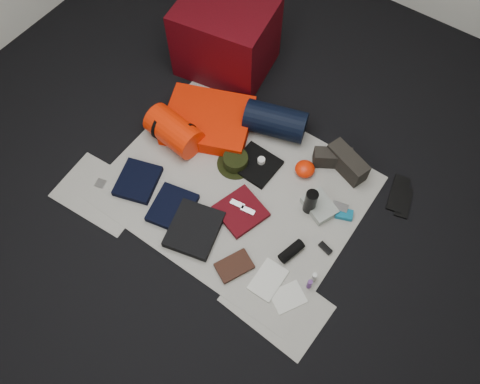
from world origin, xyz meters
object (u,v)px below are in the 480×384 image
Objects in this scene: stuff_sack at (174,131)px; paperback_book at (234,266)px; red_cabinet at (226,38)px; sleeping_pad at (208,120)px; water_bottle at (310,202)px; compact_camera at (340,208)px; navy_duffel at (275,121)px.

stuff_sack is 1.76× the size of paperback_book.
red_cabinet is 0.63m from sleeping_pad.
stuff_sack reaches higher than paperback_book.
sleeping_pad is 2.98× the size of water_bottle.
red_cabinet is 6.42× the size of compact_camera.
water_bottle is at bearing -159.86° from compact_camera.
paperback_book is (0.36, -0.99, -0.10)m from navy_duffel.
navy_duffel reaches higher than compact_camera.
red_cabinet reaches higher than navy_duffel.
stuff_sack reaches higher than water_bottle.
navy_duffel reaches higher than sleeping_pad.
compact_camera is at bearing -2.66° from sleeping_pad.
navy_duffel is at bearing -36.00° from red_cabinet.
water_bottle reaches higher than sleeping_pad.
red_cabinet is at bearing 153.12° from paperback_book.
sleeping_pad is 5.86× the size of compact_camera.
compact_camera is (1.21, 0.19, -0.09)m from stuff_sack.
paperback_book is at bearing -30.75° from stuff_sack.
navy_duffel is at bearing 42.15° from stuff_sack.
compact_camera is (0.16, 0.11, -0.08)m from water_bottle.
navy_duffel is 0.65m from water_bottle.
sleeping_pad is 1.08m from paperback_book.
compact_camera reaches higher than paperback_book.
stuff_sack is 1.22m from compact_camera.
sleeping_pad is at bearing -168.42° from navy_duffel.
water_bottle is 0.21m from compact_camera.
paperback_book is at bearing -128.74° from compact_camera.
compact_camera is 0.47× the size of paperback_book.
water_bottle is (0.93, -0.16, 0.05)m from sleeping_pad.
red_cabinet is 3.04× the size of paperback_book.
stuff_sack is 3.72× the size of compact_camera.
red_cabinet is 0.74m from navy_duffel.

